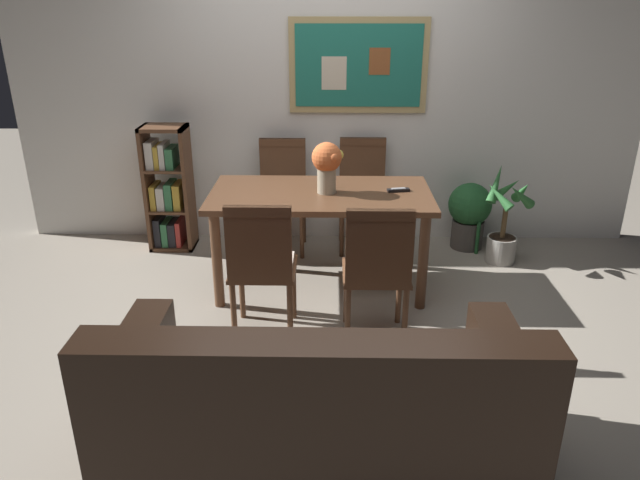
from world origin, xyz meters
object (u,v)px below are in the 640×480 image
at_px(dining_chair_far_right, 362,185).
at_px(potted_ivy, 469,213).
at_px(dining_chair_near_right, 377,264).
at_px(potted_palm, 504,225).
at_px(dining_table, 321,205).
at_px(tv_remote, 398,190).
at_px(leather_couch, 317,414).
at_px(dining_chair_near_left, 262,260).
at_px(bookshelf, 168,192).
at_px(flower_vase, 327,163).
at_px(dining_chair_far_left, 282,186).

height_order(dining_chair_far_right, potted_ivy, dining_chair_far_right).
height_order(dining_chair_near_right, potted_palm, dining_chair_near_right).
distance_m(dining_table, dining_chair_far_right, 0.85).
bearing_deg(tv_remote, leather_couch, -105.62).
relative_size(dining_chair_far_right, potted_palm, 1.15).
distance_m(dining_chair_near_left, bookshelf, 1.72).
xyz_separation_m(dining_chair_near_left, flower_vase, (0.38, 0.73, 0.40)).
relative_size(dining_chair_near_left, leather_couch, 0.51).
xyz_separation_m(leather_couch, tv_remote, (0.52, 1.88, 0.42)).
bearing_deg(potted_palm, dining_chair_near_left, -146.34).
distance_m(dining_chair_far_left, dining_chair_near_right, 1.66).
distance_m(dining_chair_near_right, potted_ivy, 1.78).
height_order(dining_table, tv_remote, tv_remote).
height_order(bookshelf, tv_remote, bookshelf).
distance_m(leather_couch, potted_ivy, 2.87).
height_order(dining_chair_near_right, dining_chair_near_left, same).
xyz_separation_m(dining_table, dining_chair_far_left, (-0.33, 0.74, -0.09)).
bearing_deg(leather_couch, flower_vase, 89.22).
distance_m(dining_table, dining_chair_near_left, 0.81).
bearing_deg(dining_table, dining_chair_far_left, 114.10).
bearing_deg(tv_remote, dining_chair_near_right, -103.70).
bearing_deg(dining_chair_near_right, flower_vase, 111.45).
relative_size(dining_chair_far_left, dining_chair_near_left, 1.00).
distance_m(dining_chair_near_left, potted_palm, 2.15).
distance_m(leather_couch, tv_remote, 2.00).
xyz_separation_m(dining_chair_near_left, potted_palm, (1.78, 1.19, -0.23)).
relative_size(dining_chair_near_right, dining_chair_near_left, 1.00).
relative_size(bookshelf, flower_vase, 2.93).
xyz_separation_m(dining_chair_far_right, potted_ivy, (0.90, -0.03, -0.23)).
distance_m(bookshelf, flower_vase, 1.57).
height_order(dining_table, dining_chair_near_right, dining_chair_near_right).
height_order(dining_table, dining_chair_far_right, dining_chair_far_right).
height_order(dining_chair_far_right, bookshelf, bookshelf).
distance_m(dining_chair_far_left, leather_couch, 2.62).
bearing_deg(dining_chair_near_right, bookshelf, 137.52).
distance_m(dining_table, potted_ivy, 1.47).
relative_size(dining_chair_near_left, dining_chair_far_right, 1.00).
bearing_deg(dining_table, potted_ivy, 31.18).
height_order(dining_chair_far_right, leather_couch, dining_chair_far_right).
bearing_deg(dining_table, potted_palm, 17.42).
height_order(dining_chair_near_right, bookshelf, bookshelf).
bearing_deg(flower_vase, potted_ivy, 32.41).
relative_size(dining_table, potted_palm, 1.96).
xyz_separation_m(dining_chair_near_left, bookshelf, (-0.94, 1.44, -0.05)).
distance_m(dining_chair_far_left, dining_chair_far_right, 0.66).
distance_m(potted_palm, tv_remote, 1.08).
relative_size(dining_chair_near_right, leather_couch, 0.51).
xyz_separation_m(dining_chair_near_left, tv_remote, (0.88, 0.76, 0.20)).
height_order(dining_table, bookshelf, bookshelf).
distance_m(dining_chair_near_left, flower_vase, 0.91).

